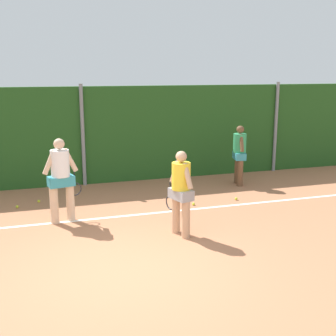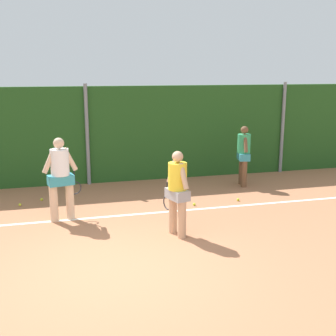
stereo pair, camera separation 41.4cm
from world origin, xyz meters
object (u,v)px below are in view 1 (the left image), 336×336
(tennis_ball_6, at_px, (236,199))
(player_backcourt_far, at_px, (239,152))
(player_foreground_near, at_px, (181,189))
(tennis_ball_5, at_px, (194,204))
(tennis_ball_7, at_px, (17,207))
(tennis_ball_0, at_px, (39,201))
(player_midcourt, at_px, (61,176))

(tennis_ball_6, bearing_deg, player_backcourt_far, 62.00)
(player_foreground_near, bearing_deg, tennis_ball_5, -45.32)
(player_foreground_near, xyz_separation_m, tennis_ball_7, (-3.05, 2.64, -0.88))
(tennis_ball_5, bearing_deg, tennis_ball_0, 159.50)
(tennis_ball_0, height_order, tennis_ball_5, same)
(player_midcourt, xyz_separation_m, tennis_ball_6, (4.11, 0.32, -0.95))
(tennis_ball_0, distance_m, tennis_ball_6, 4.74)
(player_midcourt, bearing_deg, player_foreground_near, -46.98)
(player_backcourt_far, distance_m, tennis_ball_6, 1.73)
(player_backcourt_far, distance_m, tennis_ball_5, 2.47)
(player_backcourt_far, xyz_separation_m, tennis_ball_0, (-5.28, -0.11, -0.88))
(player_foreground_near, xyz_separation_m, tennis_ball_5, (0.88, 1.65, -0.88))
(player_backcourt_far, distance_m, tennis_ball_0, 5.36)
(player_midcourt, bearing_deg, tennis_ball_7, 115.20)
(player_midcourt, distance_m, tennis_ball_0, 1.85)
(tennis_ball_0, height_order, tennis_ball_7, same)
(player_foreground_near, xyz_separation_m, player_midcourt, (-2.10, 1.42, 0.07))
(player_midcourt, height_order, tennis_ball_6, player_midcourt)
(player_foreground_near, distance_m, tennis_ball_7, 4.13)
(tennis_ball_5, distance_m, tennis_ball_6, 1.14)
(player_backcourt_far, bearing_deg, tennis_ball_7, -73.27)
(player_midcourt, bearing_deg, player_backcourt_far, 5.85)
(player_midcourt, relative_size, player_backcourt_far, 1.07)
(tennis_ball_7, bearing_deg, tennis_ball_5, -14.08)
(tennis_ball_5, bearing_deg, tennis_ball_7, 165.92)
(tennis_ball_6, relative_size, tennis_ball_7, 1.00)
(player_foreground_near, bearing_deg, tennis_ball_0, 23.87)
(player_midcourt, distance_m, tennis_ball_5, 3.13)
(tennis_ball_5, distance_m, tennis_ball_7, 4.05)
(player_foreground_near, relative_size, tennis_ball_6, 24.73)
(player_midcourt, xyz_separation_m, tennis_ball_0, (-0.48, 1.52, -0.95))
(tennis_ball_6, bearing_deg, tennis_ball_7, 169.97)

